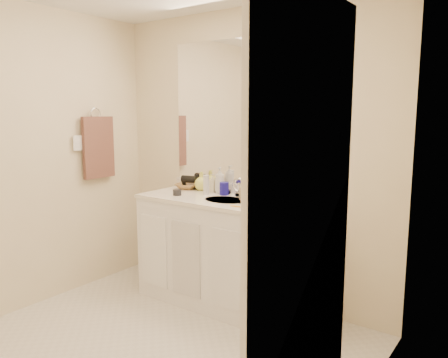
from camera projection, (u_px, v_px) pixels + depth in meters
wall_back at (247, 156)px, 3.63m from camera, size 2.60×0.02×2.40m
wall_left at (12, 160)px, 3.34m from camera, size 0.02×2.60×2.40m
wall_right at (339, 200)px, 1.83m from camera, size 0.02×2.60×2.40m
vanity_cabinet at (228, 255)px, 3.52m from camera, size 1.50×0.55×0.85m
countertop at (228, 201)px, 3.46m from camera, size 1.52×0.57×0.03m
backsplash at (246, 190)px, 3.66m from camera, size 1.52×0.03×0.08m
sink_basin at (226, 201)px, 3.44m from camera, size 0.37×0.37×0.02m
faucet at (239, 190)px, 3.57m from camera, size 0.02×0.02×0.11m
mirror at (247, 113)px, 3.57m from camera, size 1.48×0.01×1.20m
blue_mug at (224, 189)px, 3.64m from camera, size 0.09×0.09×0.11m
tan_cup at (244, 193)px, 3.44m from camera, size 0.09×0.09×0.10m
toothbrush at (245, 181)px, 3.42m from camera, size 0.01×0.03×0.18m
mouthwash_bottle at (269, 192)px, 3.29m from camera, size 0.09×0.09×0.18m
clear_pump_bottle at (310, 193)px, 3.23m from camera, size 0.08×0.08×0.18m
soap_dish at (259, 206)px, 3.20m from camera, size 0.10×0.09×0.01m
green_soap at (259, 203)px, 3.19m from camera, size 0.08×0.07×0.02m
orange_comb at (238, 206)px, 3.19m from camera, size 0.13×0.04×0.01m
dark_jar at (177, 192)px, 3.62m from camera, size 0.08×0.08×0.05m
extra_white_bottle at (206, 185)px, 3.67m from camera, size 0.06×0.06×0.16m
soap_bottle_white at (220, 180)px, 3.72m from camera, size 0.10×0.10×0.22m
soap_bottle_cream at (213, 183)px, 3.79m from camera, size 0.07×0.07×0.16m
soap_bottle_yellow at (202, 181)px, 3.85m from camera, size 0.16×0.16×0.16m
wicker_basket at (187, 186)px, 3.93m from camera, size 0.24×0.24×0.05m
hair_dryer at (189, 179)px, 3.90m from camera, size 0.14×0.10×0.07m
towel_ring at (96, 114)px, 3.89m from camera, size 0.01×0.11×0.11m
hand_towel at (98, 147)px, 3.92m from camera, size 0.04×0.32×0.55m
switch_plate at (78, 143)px, 3.77m from camera, size 0.01×0.08×0.13m
door at (304, 265)px, 1.63m from camera, size 0.02×0.82×2.00m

